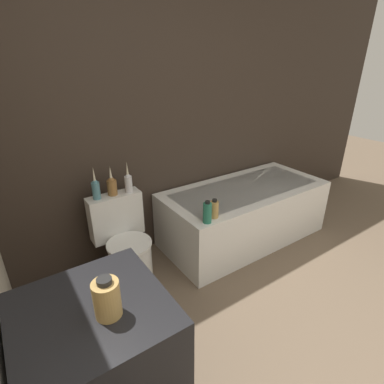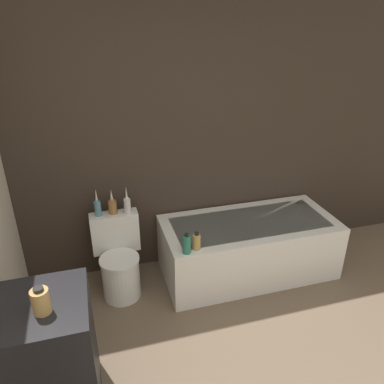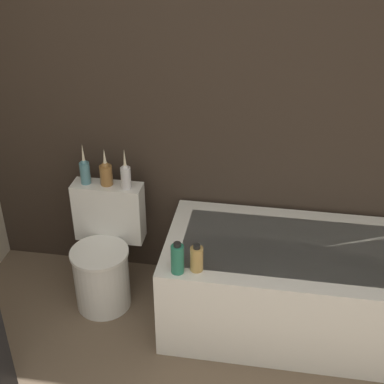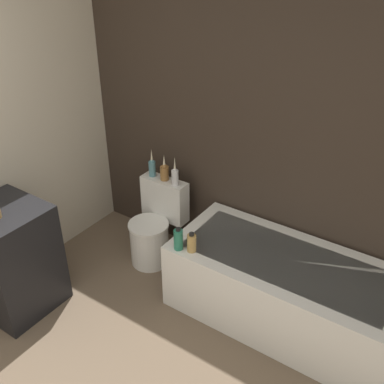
# 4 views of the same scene
# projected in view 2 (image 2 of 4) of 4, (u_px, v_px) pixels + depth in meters

# --- Properties ---
(wall_back_tiled) EXTENTS (6.40, 0.06, 2.60)m
(wall_back_tiled) POSITION_uv_depth(u_px,v_px,m) (166.00, 142.00, 3.50)
(wall_back_tiled) COLOR #332821
(wall_back_tiled) RESTS_ON ground_plane
(bathtub) EXTENTS (1.69, 0.78, 0.57)m
(bathtub) POSITION_uv_depth(u_px,v_px,m) (248.00, 246.00, 3.73)
(bathtub) COLOR white
(bathtub) RESTS_ON ground
(toilet) EXTENTS (0.44, 0.50, 0.74)m
(toilet) POSITION_uv_depth(u_px,v_px,m) (119.00, 261.00, 3.45)
(toilet) COLOR white
(toilet) RESTS_ON ground
(vanity_counter) EXTENTS (0.58, 0.57, 0.88)m
(vanity_counter) POSITION_uv_depth(u_px,v_px,m) (48.00, 360.00, 2.32)
(vanity_counter) COLOR black
(vanity_counter) RESTS_ON ground
(soap_bottle_glass) EXTENTS (0.10, 0.10, 0.17)m
(soap_bottle_glass) POSITION_uv_depth(u_px,v_px,m) (41.00, 301.00, 2.05)
(soap_bottle_glass) COLOR tan
(soap_bottle_glass) RESTS_ON vanity_counter
(vase_gold) EXTENTS (0.06, 0.06, 0.26)m
(vase_gold) POSITION_uv_depth(u_px,v_px,m) (98.00, 207.00, 3.34)
(vase_gold) COLOR teal
(vase_gold) RESTS_ON toilet
(vase_silver) EXTENTS (0.08, 0.08, 0.24)m
(vase_silver) POSITION_uv_depth(u_px,v_px,m) (112.00, 205.00, 3.38)
(vase_silver) COLOR olive
(vase_silver) RESTS_ON toilet
(vase_bronze) EXTENTS (0.06, 0.06, 0.26)m
(vase_bronze) POSITION_uv_depth(u_px,v_px,m) (127.00, 204.00, 3.39)
(vase_bronze) COLOR silver
(vase_bronze) RESTS_ON toilet
(shampoo_bottle_tall) EXTENTS (0.07, 0.07, 0.19)m
(shampoo_bottle_tall) POSITION_uv_depth(u_px,v_px,m) (187.00, 244.00, 3.11)
(shampoo_bottle_tall) COLOR #267259
(shampoo_bottle_tall) RESTS_ON bathtub
(shampoo_bottle_short) EXTENTS (0.07, 0.07, 0.16)m
(shampoo_bottle_short) POSITION_uv_depth(u_px,v_px,m) (197.00, 241.00, 3.16)
(shampoo_bottle_short) COLOR tan
(shampoo_bottle_short) RESTS_ON bathtub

